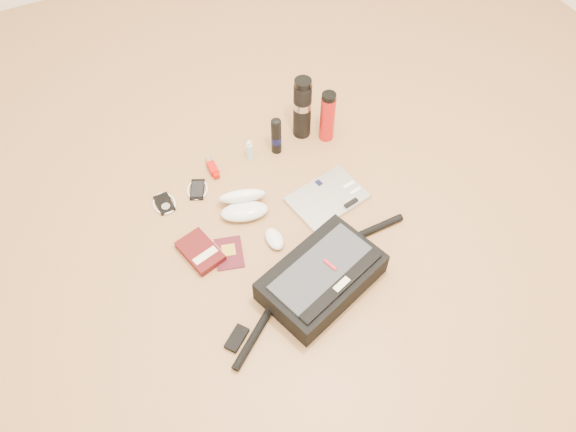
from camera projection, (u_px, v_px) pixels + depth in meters
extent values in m
plane|color=#A27243|center=(293.00, 242.00, 2.12)|extent=(4.00, 4.00, 0.00)
cube|color=black|center=(322.00, 277.00, 1.97)|extent=(0.48, 0.38, 0.10)
cube|color=#2F3236|center=(324.00, 271.00, 1.92)|extent=(0.41, 0.29, 0.01)
cube|color=black|center=(342.00, 285.00, 1.88)|extent=(0.37, 0.16, 0.01)
cube|color=beige|center=(342.00, 285.00, 1.88)|extent=(0.07, 0.04, 0.01)
cube|color=#B41722|center=(330.00, 265.00, 1.93)|extent=(0.03, 0.06, 0.02)
cylinder|color=black|center=(254.00, 336.00, 1.88)|extent=(0.23, 0.18, 0.03)
cylinder|color=black|center=(373.00, 230.00, 2.13)|extent=(0.26, 0.03, 0.03)
cube|color=black|center=(237.00, 338.00, 1.88)|extent=(0.10, 0.09, 0.02)
cube|color=silver|center=(327.00, 198.00, 2.23)|extent=(0.32, 0.25, 0.02)
cube|color=black|center=(319.00, 183.00, 2.26)|extent=(0.03, 0.03, 0.00)
cube|color=silver|center=(349.00, 185.00, 2.25)|extent=(0.05, 0.03, 0.01)
cube|color=white|center=(355.00, 191.00, 2.23)|extent=(0.05, 0.02, 0.01)
cube|color=black|center=(351.00, 203.00, 2.20)|extent=(0.06, 0.03, 0.01)
cube|color=#430C0D|center=(200.00, 252.00, 2.07)|extent=(0.15, 0.20, 0.03)
cube|color=beige|center=(213.00, 243.00, 2.09)|extent=(0.04, 0.16, 0.03)
cube|color=beige|center=(205.00, 255.00, 2.04)|extent=(0.10, 0.05, 0.00)
cube|color=#440E18|center=(229.00, 253.00, 2.08)|extent=(0.14, 0.16, 0.01)
cube|color=gold|center=(229.00, 250.00, 2.09)|extent=(0.06, 0.06, 0.00)
ellipsoid|color=white|center=(274.00, 239.00, 2.10)|extent=(0.06, 0.11, 0.03)
ellipsoid|color=silver|center=(244.00, 211.00, 2.17)|extent=(0.20, 0.14, 0.05)
ellipsoid|color=white|center=(242.00, 196.00, 2.18)|extent=(0.20, 0.15, 0.11)
ellipsoid|color=black|center=(235.00, 212.00, 2.16)|extent=(0.05, 0.05, 0.02)
ellipsoid|color=black|center=(254.00, 209.00, 2.17)|extent=(0.05, 0.05, 0.02)
cylinder|color=black|center=(244.00, 210.00, 2.16)|extent=(0.03, 0.01, 0.01)
cube|color=black|center=(164.00, 204.00, 2.22)|extent=(0.06, 0.10, 0.01)
cylinder|color=#ADADAF|center=(166.00, 206.00, 2.20)|extent=(0.04, 0.04, 0.00)
torus|color=white|center=(164.00, 203.00, 2.22)|extent=(0.09, 0.09, 0.01)
cube|color=black|center=(197.00, 190.00, 2.26)|extent=(0.09, 0.12, 0.01)
cube|color=black|center=(197.00, 189.00, 2.25)|extent=(0.08, 0.09, 0.00)
torus|color=white|center=(197.00, 189.00, 2.26)|extent=(0.11, 0.11, 0.01)
cube|color=#B50B09|center=(213.00, 169.00, 2.31)|extent=(0.03, 0.06, 0.03)
cube|color=#AB0F03|center=(216.00, 175.00, 2.29)|extent=(0.02, 0.02, 0.02)
cylinder|color=#A8A9AB|center=(209.00, 161.00, 2.33)|extent=(0.02, 0.04, 0.02)
cylinder|color=#A8D4E6|center=(250.00, 151.00, 2.33)|extent=(0.03, 0.03, 0.08)
cylinder|color=white|center=(249.00, 144.00, 2.29)|extent=(0.02, 0.02, 0.02)
cylinder|color=silver|center=(249.00, 142.00, 2.29)|extent=(0.01, 0.01, 0.01)
cylinder|color=black|center=(276.00, 136.00, 2.32)|extent=(0.05, 0.05, 0.17)
cylinder|color=black|center=(276.00, 140.00, 2.33)|extent=(0.06, 0.06, 0.03)
ellipsoid|color=black|center=(276.00, 121.00, 2.25)|extent=(0.05, 0.05, 0.02)
cylinder|color=black|center=(302.00, 110.00, 2.34)|extent=(0.09, 0.09, 0.27)
cylinder|color=#A6A7A9|center=(302.00, 104.00, 2.31)|extent=(0.09, 0.09, 0.03)
cylinder|color=black|center=(303.00, 83.00, 2.22)|extent=(0.08, 0.08, 0.03)
cylinder|color=#B41514|center=(327.00, 118.00, 2.35)|extent=(0.07, 0.07, 0.22)
cylinder|color=black|center=(329.00, 97.00, 2.25)|extent=(0.07, 0.07, 0.02)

